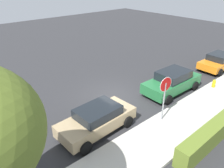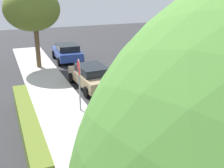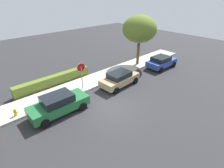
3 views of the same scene
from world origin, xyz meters
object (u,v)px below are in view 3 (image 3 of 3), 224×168
Objects in this scene: parked_car_tan at (120,79)px; parked_car_green at (59,104)px; parked_car_blue at (161,62)px; street_tree_mid_block at (140,29)px; stop_sign at (81,72)px; fire_hydrant at (15,113)px.

parked_car_tan is 6.47m from parked_car_green.
parked_car_green is at bearing -179.72° from parked_car_tan.
street_tree_mid_block is at bearing 115.28° from parked_car_blue.
parked_car_tan is (3.20, -1.67, -1.14)m from stop_sign.
stop_sign is at bearing -0.11° from fire_hydrant.
stop_sign is 10.35m from parked_car_blue.
parked_car_green is at bearing -168.19° from street_tree_mid_block.
stop_sign is at bearing -174.59° from street_tree_mid_block.
stop_sign reaches higher than parked_car_tan.
fire_hydrant is (-5.90, 0.01, -1.51)m from stop_sign.
parked_car_green is 1.13× the size of parked_car_blue.
parked_car_green is at bearing 179.41° from parked_car_blue.
parked_car_tan is 5.90× the size of fire_hydrant.
parked_car_blue is at bearing -0.59° from parked_car_green.
parked_car_tan is at bearing -10.44° from fire_hydrant.
parked_car_blue is at bearing -6.57° from fire_hydrant.
parked_car_blue reaches higher than fire_hydrant.
parked_car_green is (-3.26, -1.70, -1.08)m from stop_sign.
stop_sign is at bearing 152.52° from parked_car_tan.
street_tree_mid_block is (8.86, 0.84, 2.47)m from stop_sign.
parked_car_tan is 7.16m from street_tree_mid_block.
stop_sign is 0.46× the size of street_tree_mid_block.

